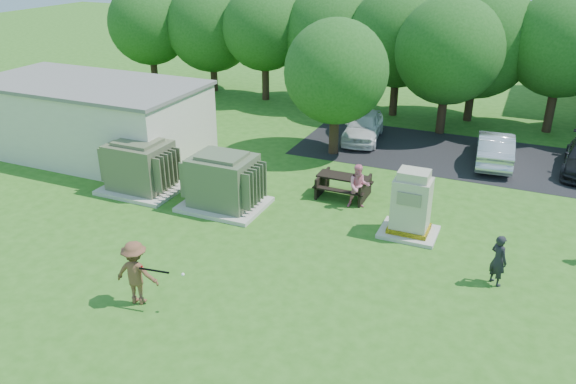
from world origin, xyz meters
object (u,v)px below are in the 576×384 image
at_px(transformer_right, 223,182).
at_px(person_at_picnic, 359,186).
at_px(person_by_generator, 498,260).
at_px(car_silver_a, 495,148).
at_px(picnic_table, 343,184).
at_px(car_white, 363,126).
at_px(generator_cabinet, 411,207).
at_px(batter, 136,273).
at_px(transformer_left, 140,167).

height_order(transformer_right, person_at_picnic, transformer_right).
height_order(person_by_generator, person_at_picnic, person_at_picnic).
bearing_deg(car_silver_a, picnic_table, 45.44).
bearing_deg(car_silver_a, car_white, -11.68).
bearing_deg(generator_cabinet, car_silver_a, 76.22).
relative_size(transformer_right, car_white, 0.73).
bearing_deg(transformer_right, person_by_generator, -7.85).
bearing_deg(car_white, generator_cabinet, -71.89).
relative_size(generator_cabinet, batter, 1.24).
bearing_deg(person_by_generator, transformer_left, 36.28).
bearing_deg(car_white, batter, -103.85).
bearing_deg(generator_cabinet, car_white, 115.92).
xyz_separation_m(car_white, car_silver_a, (6.21, -0.71, -0.00)).
bearing_deg(generator_cabinet, picnic_table, 146.45).
height_order(generator_cabinet, car_silver_a, generator_cabinet).
height_order(person_by_generator, car_silver_a, person_by_generator).
distance_m(transformer_right, car_silver_a, 12.28).
bearing_deg(generator_cabinet, transformer_right, -174.58).
bearing_deg(generator_cabinet, person_by_generator, -33.85).
xyz_separation_m(picnic_table, person_by_generator, (5.93, -3.96, 0.25)).
bearing_deg(batter, picnic_table, -117.77).
relative_size(person_at_picnic, car_white, 0.41).
xyz_separation_m(transformer_right, car_white, (2.50, 9.37, -0.27)).
xyz_separation_m(person_at_picnic, car_white, (-2.06, 7.43, -0.13)).
xyz_separation_m(picnic_table, car_silver_a, (4.96, 6.04, 0.17)).
bearing_deg(car_white, person_at_picnic, -82.34).
bearing_deg(batter, transformer_left, -63.22).
xyz_separation_m(person_by_generator, car_white, (-7.19, 10.70, -0.08)).
bearing_deg(person_by_generator, person_at_picnic, 9.46).
height_order(transformer_right, batter, transformer_right).
bearing_deg(picnic_table, car_white, 100.52).
xyz_separation_m(transformer_right, car_silver_a, (8.71, 8.66, -0.27)).
bearing_deg(person_by_generator, batter, 70.76).
height_order(transformer_right, generator_cabinet, generator_cabinet).
distance_m(transformer_left, generator_cabinet, 10.46).
xyz_separation_m(transformer_left, transformer_right, (3.70, 0.00, 0.00)).
xyz_separation_m(transformer_left, car_silver_a, (12.41, 8.66, -0.27)).
xyz_separation_m(transformer_left, generator_cabinet, (10.44, 0.64, 0.03)).
height_order(transformer_left, person_at_picnic, transformer_left).
bearing_deg(car_silver_a, generator_cabinet, 71.05).
relative_size(person_by_generator, car_silver_a, 0.37).
bearing_deg(transformer_left, car_white, 56.51).
bearing_deg(batter, person_at_picnic, -124.08).
height_order(transformer_right, car_silver_a, transformer_right).
xyz_separation_m(person_by_generator, person_at_picnic, (-5.13, 3.27, 0.06)).
relative_size(transformer_left, person_at_picnic, 1.79).
bearing_deg(car_silver_a, batter, 56.95).
xyz_separation_m(transformer_left, person_by_generator, (13.38, -1.33, -0.19)).
height_order(transformer_left, picnic_table, transformer_left).
distance_m(person_by_generator, car_white, 12.89).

